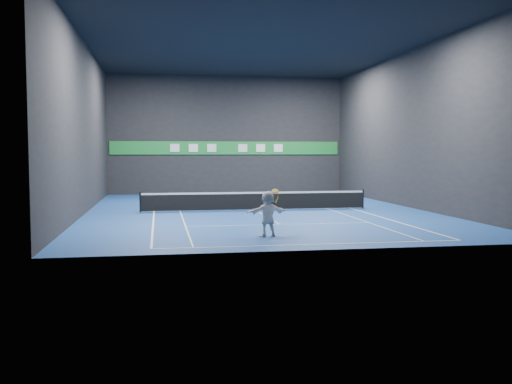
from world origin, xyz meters
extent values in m
plane|color=navy|center=(0.00, 0.00, 0.00)|extent=(26.00, 26.00, 0.00)
plane|color=black|center=(0.00, 0.00, 9.00)|extent=(26.00, 26.00, 0.00)
cube|color=black|center=(0.00, 13.00, 4.50)|extent=(18.00, 0.10, 9.00)
cube|color=black|center=(0.00, -13.00, 4.50)|extent=(18.00, 0.10, 9.00)
cube|color=black|center=(-9.00, 0.00, 4.50)|extent=(0.10, 26.00, 9.00)
cube|color=black|center=(9.00, 0.00, 4.50)|extent=(0.10, 26.00, 9.00)
cube|color=white|center=(0.00, -11.89, 0.00)|extent=(10.98, 0.08, 0.01)
cube|color=white|center=(0.00, 11.89, 0.00)|extent=(10.98, 0.08, 0.01)
cube|color=white|center=(-5.49, 0.00, 0.00)|extent=(0.08, 23.78, 0.01)
cube|color=white|center=(5.49, 0.00, 0.00)|extent=(0.08, 23.78, 0.01)
cube|color=white|center=(-4.11, 0.00, 0.00)|extent=(0.06, 23.78, 0.01)
cube|color=white|center=(4.11, 0.00, 0.00)|extent=(0.06, 23.78, 0.01)
cube|color=white|center=(0.00, -6.40, 0.00)|extent=(8.23, 0.06, 0.01)
cube|color=white|center=(0.00, 6.40, 0.00)|extent=(8.23, 0.06, 0.01)
cube|color=white|center=(0.00, 0.00, 0.00)|extent=(0.06, 12.80, 0.01)
imported|color=white|center=(-1.18, -9.75, 0.86)|extent=(1.68, 0.93, 1.73)
sphere|color=#B2CF22|center=(-1.47, -9.80, 2.99)|extent=(0.07, 0.07, 0.07)
cylinder|color=black|center=(-6.20, 0.00, 0.54)|extent=(0.10, 0.10, 1.07)
cylinder|color=black|center=(6.20, 0.00, 0.54)|extent=(0.10, 0.10, 1.07)
cube|color=black|center=(0.00, 0.00, 0.47)|extent=(12.40, 0.03, 0.86)
cube|color=white|center=(0.00, 0.00, 0.95)|extent=(12.40, 0.04, 0.10)
cube|color=#1D8734|center=(0.00, 12.94, 3.50)|extent=(17.64, 0.06, 1.00)
cube|color=white|center=(-4.00, 12.88, 3.50)|extent=(0.70, 0.04, 0.60)
cube|color=white|center=(-2.60, 12.88, 3.50)|extent=(0.70, 0.04, 0.60)
cube|color=white|center=(-1.20, 12.88, 3.50)|extent=(0.70, 0.04, 0.60)
cube|color=white|center=(1.20, 12.88, 3.50)|extent=(0.70, 0.04, 0.60)
cube|color=white|center=(2.60, 12.88, 3.50)|extent=(0.70, 0.04, 0.60)
cube|color=white|center=(4.00, 12.88, 3.50)|extent=(0.70, 0.04, 0.60)
torus|color=red|center=(-0.90, -9.70, 1.70)|extent=(0.42, 0.40, 0.17)
cylinder|color=#D5DE4E|center=(-0.88, -9.70, 1.70)|extent=(0.38, 0.29, 0.24)
cylinder|color=red|center=(-0.78, -9.70, 1.51)|extent=(0.05, 0.14, 0.17)
cylinder|color=yellow|center=(-0.82, -9.72, 1.38)|extent=(0.11, 0.20, 0.23)
camera|label=1|loc=(-5.22, -30.74, 3.18)|focal=40.00mm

